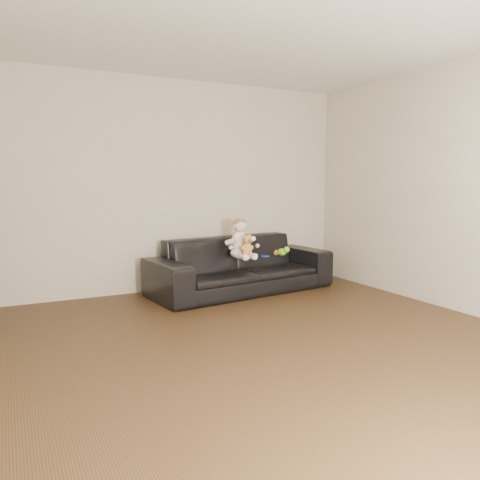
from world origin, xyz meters
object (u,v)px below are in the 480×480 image
toy_rattle (276,253)px  toy_blue_disc (265,256)px  baby (240,241)px  teddy_bear (247,245)px  sofa (241,265)px  toy_green (282,252)px

toy_rattle → toy_blue_disc: (-0.16, -0.02, -0.02)m
baby → toy_blue_disc: (0.33, -0.02, -0.20)m
teddy_bear → toy_blue_disc: 0.38m
sofa → toy_green: (0.48, -0.19, 0.15)m
teddy_bear → baby: bearing=80.7°
toy_rattle → sofa: bearing=163.2°
baby → toy_blue_disc: baby is taller
sofa → toy_rattle: size_ratio=37.85×
toy_green → baby: bearing=173.4°
baby → teddy_bear: 0.15m
baby → teddy_bear: baby is taller
baby → teddy_bear: bearing=-100.4°
toy_rattle → toy_blue_disc: size_ratio=0.56×
baby → toy_green: 0.57m
toy_green → toy_rattle: size_ratio=2.23×
teddy_bear → toy_green: teddy_bear is taller
toy_rattle → toy_blue_disc: 0.17m
toy_green → sofa: bearing=158.7°
baby → teddy_bear: (0.01, -0.15, -0.04)m
sofa → toy_rattle: bearing=-24.0°
teddy_bear → toy_green: 0.56m
toy_green → toy_rattle: bearing=131.2°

